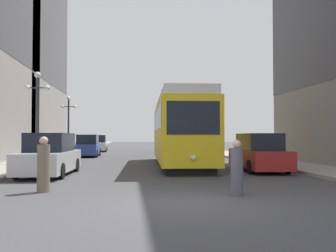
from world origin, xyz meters
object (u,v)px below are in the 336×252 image
transit_bus (189,134)px  lamp_post_left_near (37,103)px  parked_car_left_mid (98,144)px  pedestrian_crossing_far (44,166)px  streetcar (179,129)px  lamp_post_left_far (68,116)px  parked_car_right_far (259,153)px  parked_car_left_far (88,146)px  pedestrian_crossing_near (237,170)px  parked_car_left_near (50,156)px

transit_bus → lamp_post_left_near: bearing=-126.9°
parked_car_left_mid → pedestrian_crossing_far: bearing=-90.2°
transit_bus → lamp_post_left_near: 18.11m
transit_bus → parked_car_left_mid: 10.81m
transit_bus → parked_car_left_mid: bearing=152.0°
streetcar → pedestrian_crossing_far: size_ratio=7.33×
streetcar → lamp_post_left_far: size_ratio=2.43×
parked_car_right_far → lamp_post_left_near: 12.76m
transit_bus → parked_car_right_far: bearing=-87.2°
parked_car_left_far → pedestrian_crossing_far: 19.36m
streetcar → parked_car_left_far: size_ratio=2.73×
parked_car_left_far → pedestrian_crossing_near: 21.58m
pedestrian_crossing_far → parked_car_right_far: bearing=133.1°
parked_car_right_far → lamp_post_left_near: (-11.60, 4.55, 2.79)m
parked_car_left_near → parked_car_left_far: same height
parked_car_right_far → pedestrian_crossing_far: bearing=36.0°
transit_bus → pedestrian_crossing_near: (-2.89, -25.72, -1.21)m
parked_car_left_near → transit_bus: bearing=67.2°
streetcar → pedestrian_crossing_far: streetcar is taller
parked_car_left_near → parked_car_right_far: size_ratio=1.00×
parked_car_right_far → lamp_post_left_near: size_ratio=0.95×
transit_bus → lamp_post_left_near: lamp_post_left_near is taller
streetcar → pedestrian_crossing_near: 10.78m
streetcar → parked_car_left_near: size_ratio=2.45×
parked_car_left_near → lamp_post_left_near: (-1.90, 5.47, 2.79)m
streetcar → parked_car_left_far: 11.81m
parked_car_left_mid → parked_car_left_far: (0.00, -10.45, -0.00)m
transit_bus → parked_car_left_near: transit_bus is taller
lamp_post_left_far → parked_car_right_far: bearing=-53.2°
streetcar → transit_bus: bearing=81.1°
transit_bus → parked_car_left_far: size_ratio=2.65×
parked_car_left_far → pedestrian_crossing_far: size_ratio=2.69×
pedestrian_crossing_near → lamp_post_left_near: lamp_post_left_near is taller
streetcar → pedestrian_crossing_near: size_ratio=7.78×
streetcar → parked_car_left_near: 7.88m
pedestrian_crossing_far → pedestrian_crossing_near: bearing=87.1°
parked_car_left_mid → parked_car_right_far: (9.70, -23.97, -0.00)m
parked_car_right_far → pedestrian_crossing_near: (-3.24, -7.08, -0.11)m
parked_car_right_far → parked_car_left_far: 16.64m
streetcar → pedestrian_crossing_far: (-5.46, -9.45, -1.32)m
parked_car_left_near → lamp_post_left_far: lamp_post_left_far is taller
parked_car_left_near → parked_car_left_mid: same height
parked_car_left_mid → transit_bus: bearing=-31.5°
parked_car_left_near → parked_car_left_mid: size_ratio=1.00×
transit_bus → lamp_post_left_far: (-11.24, -3.16, 1.55)m
parked_car_left_mid → pedestrian_crossing_near: size_ratio=3.17×
pedestrian_crossing_far → lamp_post_left_far: (-2.75, 21.31, 2.72)m
parked_car_left_near → pedestrian_crossing_far: (0.85, -4.90, -0.07)m
lamp_post_left_near → lamp_post_left_far: (-0.00, 10.93, -0.14)m
streetcar → parked_car_left_far: streetcar is taller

